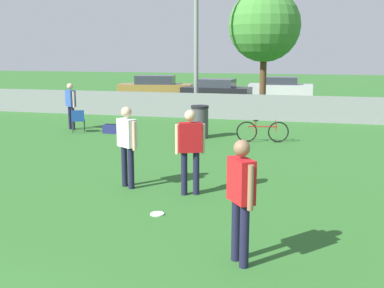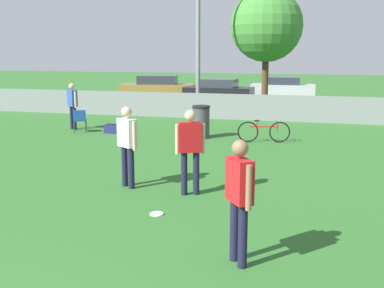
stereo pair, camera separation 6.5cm
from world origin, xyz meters
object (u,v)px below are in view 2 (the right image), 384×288
Objects in this scene: player_defender_red at (190,145)px; spectator_in_blue at (72,102)px; trash_bin at (201,122)px; gear_bag_sideline at (115,129)px; player_receiver_white at (127,140)px; folding_chair_sideline at (80,119)px; bicycle_sideline at (264,132)px; parked_car_tan at (158,87)px; frisbee_disc at (157,214)px; parked_car_silver at (283,87)px; player_thrower_red at (239,192)px; tree_near_pole at (267,26)px; light_pole at (198,7)px; parked_car_dark at (219,90)px.

player_defender_red is 1.02× the size of spectator_in_blue.
trash_bin reaches higher than gear_bag_sideline.
player_receiver_white is 1.02× the size of spectator_in_blue.
folding_chair_sideline is 0.50× the size of bicycle_sideline.
parked_car_tan is at bearing 88.44° from player_defender_red.
trash_bin is at bearing 122.86° from player_receiver_white.
parked_car_tan is at bearing 108.97° from frisbee_disc.
player_receiver_white is at bearing -95.97° from parked_car_silver.
player_defender_red reaches higher than trash_bin.
folding_chair_sideline is at bearing 159.16° from player_receiver_white.
player_thrower_red is 1.06× the size of bicycle_sideline.
tree_near_pole reaches higher than spectator_in_blue.
player_receiver_white is 6.90× the size of frisbee_disc.
bicycle_sideline is 15.32m from parked_car_tan.
player_thrower_red is 2.59× the size of gear_bag_sideline.
light_pole is 10.58m from parked_car_silver.
player_thrower_red is 9.20m from bicycle_sideline.
player_thrower_red is (4.47, -15.23, -3.78)m from light_pole.
spectator_in_blue reaches higher than parked_car_tan.
player_thrower_red is 2.12× the size of folding_chair_sideline.
light_pole is at bearing -110.49° from parked_car_silver.
bicycle_sideline reaches higher than frisbee_disc.
spectator_in_blue is 10.37m from frisbee_disc.
player_defender_red is 8.07m from gear_bag_sideline.
tree_near_pole reaches higher than trash_bin.
player_receiver_white is at bearing 161.43° from spectator_in_blue.
spectator_in_blue is at bearing -177.51° from player_thrower_red.
light_pole is 7.34m from parked_car_dark.
bicycle_sideline is at bearing 155.03° from folding_chair_sideline.
parked_car_silver reaches higher than parked_car_dark.
frisbee_disc is 0.06× the size of parked_car_silver.
parked_car_silver is (4.79, 14.89, 0.50)m from gear_bag_sideline.
parked_car_tan reaches higher than frisbee_disc.
gear_bag_sideline is at bearing 118.78° from frisbee_disc.
parked_car_dark is (-4.05, 12.11, 0.29)m from bicycle_sideline.
folding_chair_sideline is 0.21× the size of parked_car_dark.
trash_bin is (0.07, 6.24, -0.48)m from player_receiver_white.
folding_chair_sideline is (-5.59, 7.69, 0.48)m from frisbee_disc.
bicycle_sideline is at bearing 82.07° from frisbee_disc.
tree_near_pole is 9.45m from bicycle_sideline.
trash_bin is at bearing -2.57° from gear_bag_sideline.
parked_car_tan is at bearing 148.43° from tree_near_pole.
trash_bin is 0.23× the size of parked_car_tan.
player_defender_red is at bearing -54.92° from gear_bag_sideline.
player_receiver_white is at bearing -90.68° from trash_bin.
tree_near_pole is at bearing 82.08° from trash_bin.
folding_chair_sideline is at bearing 166.47° from bicycle_sideline.
light_pole is 16.32m from player_thrower_red.
folding_chair_sideline is at bearing 126.03° from frisbee_disc.
spectator_in_blue is 7.30m from bicycle_sideline.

